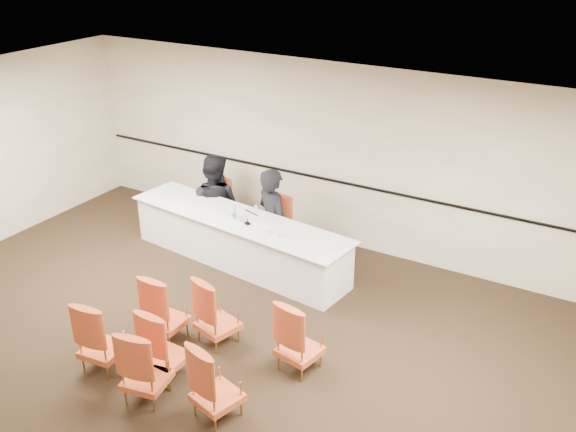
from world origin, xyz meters
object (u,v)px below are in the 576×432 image
(panelist_main, at_px, (273,226))
(aud_chair_back_mid, at_px, (145,364))
(panelist_main_chair, at_px, (273,226))
(microphone, at_px, (247,215))
(panelist_second, at_px, (214,208))
(drinking_glass, at_px, (238,218))
(panelist_second_chair, at_px, (214,207))
(aud_chair_extra, at_px, (164,342))
(aud_chair_front_mid, at_px, (217,310))
(aud_chair_back_right, at_px, (216,380))
(coffee_cup, at_px, (276,232))
(aud_chair_back_left, at_px, (102,334))
(aud_chair_front_right, at_px, (300,335))
(panel_table, at_px, (239,240))
(aud_chair_front_left, at_px, (165,307))
(water_bottle, at_px, (234,211))

(panelist_main, bearing_deg, aud_chair_back_mid, 124.62)
(panelist_main_chair, xyz_separation_m, microphone, (-0.05, -0.65, 0.44))
(panelist_second, bearing_deg, drinking_glass, 131.21)
(panelist_second_chair, bearing_deg, aud_chair_extra, -55.76)
(aud_chair_front_mid, distance_m, aud_chair_back_right, 1.35)
(panelist_main, bearing_deg, microphone, 110.80)
(coffee_cup, height_order, aud_chair_extra, aud_chair_extra)
(panelist_main, height_order, panelist_main_chair, panelist_main)
(coffee_cup, bearing_deg, panelist_second_chair, 152.71)
(aud_chair_back_left, height_order, aud_chair_back_mid, same)
(aud_chair_back_right, bearing_deg, panelist_main, 127.89)
(drinking_glass, relative_size, aud_chair_front_mid, 0.11)
(aud_chair_front_right, bearing_deg, panelist_main, 137.53)
(panel_table, bearing_deg, aud_chair_front_left, -74.51)
(microphone, xyz_separation_m, aud_chair_front_right, (1.87, -1.71, -0.44))
(microphone, bearing_deg, aud_chair_front_right, -11.93)
(aud_chair_extra, bearing_deg, aud_chair_back_mid, -77.99)
(microphone, xyz_separation_m, aud_chair_front_left, (0.09, -2.04, -0.44))
(panelist_second, xyz_separation_m, aud_chair_back_left, (1.05, -3.68, 0.02))
(panel_table, bearing_deg, panelist_second, 151.36)
(panelist_main, relative_size, panelist_second, 1.01)
(microphone, bearing_deg, panelist_main_chair, 115.96)
(panel_table, bearing_deg, drinking_glass, -45.93)
(panelist_main, distance_m, panelist_second_chair, 1.28)
(panelist_main_chair, height_order, drinking_glass, panelist_main_chair)
(panelist_second_chair, bearing_deg, panelist_main, -0.00)
(water_bottle, xyz_separation_m, aud_chair_front_mid, (1.00, -1.84, -0.42))
(water_bottle, height_order, aud_chair_front_mid, water_bottle)
(aud_chair_back_left, bearing_deg, panelist_main_chair, 79.96)
(panel_table, relative_size, microphone, 13.50)
(panelist_main_chair, distance_m, aud_chair_front_mid, 2.51)
(coffee_cup, bearing_deg, microphone, 167.35)
(aud_chair_front_right, height_order, aud_chair_back_left, same)
(panel_table, bearing_deg, aud_chair_back_right, -53.07)
(panelist_second_chair, bearing_deg, panel_table, -28.64)
(microphone, distance_m, aud_chair_back_left, 2.92)
(panelist_second_chair, xyz_separation_m, aud_chair_front_mid, (1.93, -2.57, 0.00))
(drinking_glass, relative_size, coffee_cup, 0.75)
(aud_chair_extra, bearing_deg, aud_chair_back_left, -159.70)
(aud_chair_front_left, height_order, aud_chair_back_left, same)
(drinking_glass, xyz_separation_m, aud_chair_back_right, (1.67, -2.88, -0.35))
(panelist_second_chair, xyz_separation_m, water_bottle, (0.93, -0.73, 0.42))
(panelist_second, bearing_deg, aud_chair_back_right, 114.65)
(panel_table, relative_size, panelist_second, 2.02)
(panel_table, distance_m, aud_chair_front_right, 2.80)
(panelist_main_chair, bearing_deg, aud_chair_back_mid, -74.18)
(microphone, bearing_deg, coffee_cup, 17.83)
(panelist_second_chair, bearing_deg, aud_chair_back_left, -67.58)
(panelist_main_chair, height_order, coffee_cup, panelist_main_chair)
(panel_table, relative_size, drinking_glass, 38.58)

